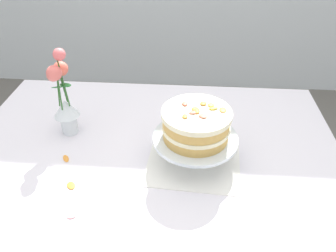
% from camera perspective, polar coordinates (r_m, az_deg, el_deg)
% --- Properties ---
extents(dining_table, '(1.40, 1.00, 0.74)m').
position_cam_1_polar(dining_table, '(1.27, -2.91, -7.82)').
color(dining_table, white).
rests_on(dining_table, ground).
extents(linen_napkin, '(0.34, 0.34, 0.00)m').
position_cam_1_polar(linen_napkin, '(1.19, 4.50, -5.61)').
color(linen_napkin, white).
rests_on(linen_napkin, dining_table).
extents(cake_stand, '(0.29, 0.29, 0.10)m').
position_cam_1_polar(cake_stand, '(1.13, 4.69, -2.52)').
color(cake_stand, silver).
rests_on(cake_stand, linen_napkin).
extents(layer_cake, '(0.23, 0.23, 0.11)m').
position_cam_1_polar(layer_cake, '(1.09, 4.86, 0.32)').
color(layer_cake, tan).
rests_on(layer_cake, cake_stand).
extents(flower_vase, '(0.10, 0.11, 0.35)m').
position_cam_1_polar(flower_vase, '(1.28, -17.54, 4.51)').
color(flower_vase, silver).
rests_on(flower_vase, dining_table).
extents(loose_petal_0, '(0.04, 0.03, 0.00)m').
position_cam_1_polar(loose_petal_0, '(1.05, -16.25, -14.62)').
color(loose_petal_0, pink).
rests_on(loose_petal_0, dining_table).
extents(loose_petal_1, '(0.04, 0.05, 0.00)m').
position_cam_1_polar(loose_petal_1, '(1.24, -17.19, -5.37)').
color(loose_petal_1, orange).
rests_on(loose_petal_1, dining_table).
extents(loose_petal_2, '(0.04, 0.05, 0.00)m').
position_cam_1_polar(loose_petal_2, '(1.13, -16.36, -9.81)').
color(loose_petal_2, orange).
rests_on(loose_petal_2, dining_table).
extents(loose_petal_3, '(0.04, 0.04, 0.01)m').
position_cam_1_polar(loose_petal_3, '(1.43, 8.55, 2.31)').
color(loose_petal_3, yellow).
rests_on(loose_petal_3, dining_table).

